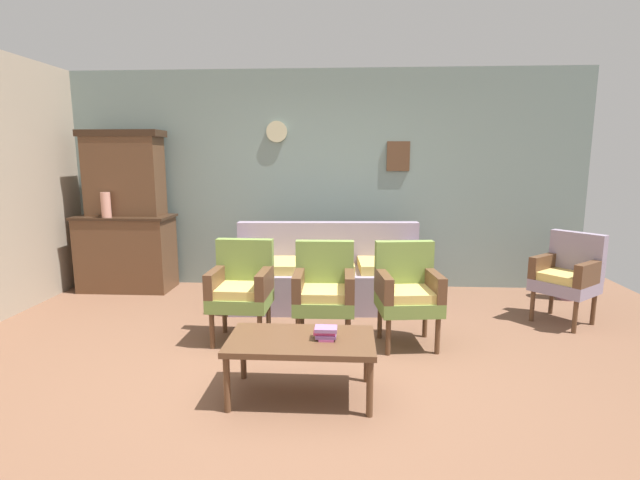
# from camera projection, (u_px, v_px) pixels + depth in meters

# --- Properties ---
(ground_plane) EXTENTS (7.68, 7.68, 0.00)m
(ground_plane) POSITION_uv_depth(u_px,v_px,m) (308.00, 375.00, 3.61)
(ground_plane) COLOR brown
(wall_back_with_decor) EXTENTS (6.40, 0.09, 2.70)m
(wall_back_with_decor) POSITION_uv_depth(u_px,v_px,m) (325.00, 180.00, 5.96)
(wall_back_with_decor) COLOR gray
(wall_back_with_decor) RESTS_ON ground
(side_cabinet) EXTENTS (1.16, 0.55, 0.93)m
(side_cabinet) POSITION_uv_depth(u_px,v_px,m) (127.00, 253.00, 5.89)
(side_cabinet) COLOR brown
(side_cabinet) RESTS_ON ground
(cabinet_upper_hutch) EXTENTS (0.99, 0.38, 1.03)m
(cabinet_upper_hutch) POSITION_uv_depth(u_px,v_px,m) (124.00, 173.00, 5.79)
(cabinet_upper_hutch) COLOR brown
(cabinet_upper_hutch) RESTS_ON side_cabinet
(vase_on_cabinet) EXTENTS (0.11, 0.11, 0.30)m
(vase_on_cabinet) POSITION_uv_depth(u_px,v_px,m) (106.00, 205.00, 5.61)
(vase_on_cabinet) COLOR tan
(vase_on_cabinet) RESTS_ON side_cabinet
(floral_couch) EXTENTS (2.12, 0.91, 0.90)m
(floral_couch) POSITION_uv_depth(u_px,v_px,m) (328.00, 276.00, 5.29)
(floral_couch) COLOR gray
(floral_couch) RESTS_ON ground
(armchair_near_cabinet) EXTENTS (0.53, 0.50, 0.90)m
(armchair_near_cabinet) POSITION_uv_depth(u_px,v_px,m) (242.00, 286.00, 4.24)
(armchair_near_cabinet) COLOR olive
(armchair_near_cabinet) RESTS_ON ground
(armchair_near_couch_end) EXTENTS (0.53, 0.50, 0.90)m
(armchair_near_couch_end) POSITION_uv_depth(u_px,v_px,m) (324.00, 289.00, 4.16)
(armchair_near_couch_end) COLOR olive
(armchair_near_couch_end) RESTS_ON ground
(armchair_row_middle) EXTENTS (0.57, 0.55, 0.90)m
(armchair_row_middle) POSITION_uv_depth(u_px,v_px,m) (407.00, 289.00, 4.14)
(armchair_row_middle) COLOR olive
(armchair_row_middle) RESTS_ON ground
(wingback_chair_by_fireplace) EXTENTS (0.71, 0.71, 0.90)m
(wingback_chair_by_fireplace) POSITION_uv_depth(u_px,v_px,m) (568.00, 274.00, 4.69)
(wingback_chair_by_fireplace) COLOR gray
(wingback_chair_by_fireplace) RESTS_ON ground
(coffee_table) EXTENTS (1.00, 0.56, 0.42)m
(coffee_table) POSITION_uv_depth(u_px,v_px,m) (301.00, 344.00, 3.23)
(coffee_table) COLOR brown
(coffee_table) RESTS_ON ground
(book_stack_on_table) EXTENTS (0.16, 0.12, 0.09)m
(book_stack_on_table) POSITION_uv_depth(u_px,v_px,m) (326.00, 333.00, 3.20)
(book_stack_on_table) COLOR #B94B8A
(book_stack_on_table) RESTS_ON coffee_table
(floor_vase_by_wall) EXTENTS (0.21, 0.21, 0.70)m
(floor_vase_by_wall) POSITION_uv_depth(u_px,v_px,m) (568.00, 270.00, 5.50)
(floor_vase_by_wall) COLOR #744B56
(floor_vase_by_wall) RESTS_ON ground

